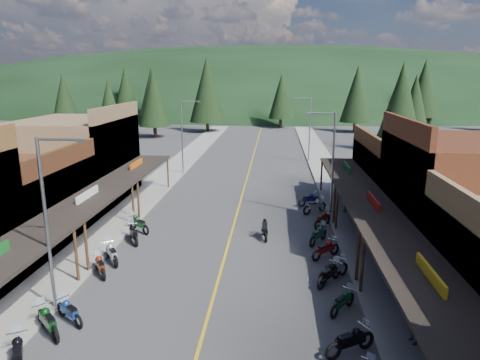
% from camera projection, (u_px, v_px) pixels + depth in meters
% --- Properties ---
extents(ground, '(220.00, 220.00, 0.00)m').
position_uv_depth(ground, '(224.00, 260.00, 24.98)').
color(ground, '#38383A').
rests_on(ground, ground).
extents(centerline, '(0.15, 90.00, 0.01)m').
position_uv_depth(centerline, '(247.00, 180.00, 44.35)').
color(centerline, gold).
rests_on(centerline, ground).
extents(sidewalk_west, '(3.40, 94.00, 0.15)m').
position_uv_depth(sidewalk_west, '(164.00, 177.00, 45.02)').
color(sidewalk_west, gray).
rests_on(sidewalk_west, ground).
extents(sidewalk_east, '(3.40, 94.00, 0.15)m').
position_uv_depth(sidewalk_east, '(331.00, 181.00, 43.64)').
color(sidewalk_east, gray).
rests_on(sidewalk_east, ground).
extents(shop_west_2, '(10.90, 9.00, 6.20)m').
position_uv_depth(shop_west_2, '(12.00, 205.00, 27.11)').
color(shop_west_2, '#3F2111').
rests_on(shop_west_2, ground).
extents(shop_west_3, '(10.90, 10.20, 8.20)m').
position_uv_depth(shop_west_3, '(78.00, 160.00, 36.18)').
color(shop_west_3, brown).
rests_on(shop_west_3, ground).
extents(shop_east_2, '(10.90, 9.00, 8.20)m').
position_uv_depth(shop_east_2, '(463.00, 200.00, 24.71)').
color(shop_east_2, '#562B19').
rests_on(shop_east_2, ground).
extents(shop_east_3, '(10.90, 10.20, 6.20)m').
position_uv_depth(shop_east_3, '(410.00, 178.00, 34.24)').
color(shop_east_3, '#4C2D16').
rests_on(shop_east_3, ground).
extents(streetlight_0, '(2.16, 0.18, 8.00)m').
position_uv_depth(streetlight_0, '(49.00, 218.00, 18.66)').
color(streetlight_0, gray).
rests_on(streetlight_0, ground).
extents(streetlight_1, '(2.16, 0.18, 8.00)m').
position_uv_depth(streetlight_1, '(183.00, 134.00, 45.78)').
color(streetlight_1, gray).
rests_on(streetlight_1, ground).
extents(streetlight_2, '(2.16, 0.18, 8.00)m').
position_uv_depth(streetlight_2, '(331.00, 161.00, 31.12)').
color(streetlight_2, gray).
rests_on(streetlight_2, ground).
extents(streetlight_3, '(2.16, 0.18, 8.00)m').
position_uv_depth(streetlight_3, '(309.00, 126.00, 52.43)').
color(streetlight_3, gray).
rests_on(streetlight_3, ground).
extents(ridge_hill, '(310.00, 140.00, 60.00)m').
position_uv_depth(ridge_hill, '(267.00, 106.00, 155.71)').
color(ridge_hill, black).
rests_on(ridge_hill, ground).
extents(pine_0, '(5.04, 5.04, 11.00)m').
position_uv_depth(pine_0, '(64.00, 96.00, 86.64)').
color(pine_0, black).
rests_on(pine_0, ground).
extents(pine_1, '(5.88, 5.88, 12.50)m').
position_uv_depth(pine_1, '(152.00, 91.00, 92.95)').
color(pine_1, black).
rests_on(pine_1, ground).
extents(pine_2, '(6.72, 6.72, 14.00)m').
position_uv_depth(pine_2, '(207.00, 90.00, 80.04)').
color(pine_2, black).
rests_on(pine_2, ground).
extents(pine_3, '(5.04, 5.04, 11.00)m').
position_uv_depth(pine_3, '(281.00, 96.00, 87.04)').
color(pine_3, black).
rests_on(pine_3, ground).
extents(pine_4, '(5.88, 5.88, 12.50)m').
position_uv_depth(pine_4, '(357.00, 94.00, 79.95)').
color(pine_4, black).
rests_on(pine_4, ground).
extents(pine_5, '(6.72, 6.72, 14.00)m').
position_uv_depth(pine_5, '(424.00, 88.00, 90.12)').
color(pine_5, black).
rests_on(pine_5, ground).
extents(pine_7, '(5.88, 5.88, 12.50)m').
position_uv_depth(pine_7, '(126.00, 90.00, 99.39)').
color(pine_7, black).
rests_on(pine_7, ground).
extents(pine_8, '(4.48, 4.48, 10.00)m').
position_uv_depth(pine_8, '(109.00, 107.00, 64.04)').
color(pine_8, black).
rests_on(pine_8, ground).
extents(pine_9, '(4.93, 4.93, 10.80)m').
position_uv_depth(pine_9, '(414.00, 104.00, 65.15)').
color(pine_9, black).
rests_on(pine_9, ground).
extents(pine_10, '(5.38, 5.38, 11.60)m').
position_uv_depth(pine_10, '(154.00, 98.00, 73.21)').
color(pine_10, black).
rests_on(pine_10, ground).
extents(pine_11, '(5.82, 5.82, 12.40)m').
position_uv_depth(pine_11, '(401.00, 101.00, 58.50)').
color(pine_11, black).
rests_on(pine_11, ground).
extents(bike_west_3, '(1.79, 2.31, 1.28)m').
position_uv_depth(bike_west_3, '(18.00, 352.00, 15.66)').
color(bike_west_3, black).
rests_on(bike_west_3, ground).
extents(bike_west_4, '(2.20, 2.16, 1.32)m').
position_uv_depth(bike_west_4, '(48.00, 320.00, 17.67)').
color(bike_west_4, '#0C3E15').
rests_on(bike_west_4, ground).
extents(bike_west_5, '(2.06, 1.78, 1.18)m').
position_uv_depth(bike_west_5, '(69.00, 310.00, 18.53)').
color(bike_west_5, navy).
rests_on(bike_west_5, ground).
extents(bike_west_6, '(1.76, 2.15, 1.21)m').
position_uv_depth(bike_west_6, '(100.00, 265.00, 22.98)').
color(bike_west_6, maroon).
rests_on(bike_west_6, ground).
extents(bike_west_7, '(1.92, 2.28, 1.29)m').
position_uv_depth(bike_west_7, '(112.00, 252.00, 24.50)').
color(bike_west_7, '#AFB0B5').
rests_on(bike_west_7, ground).
extents(bike_west_8, '(1.73, 2.31, 1.28)m').
position_uv_depth(bike_west_8, '(134.00, 233.00, 27.52)').
color(bike_west_8, black).
rests_on(bike_west_8, ground).
extents(bike_west_9, '(2.16, 1.99, 1.26)m').
position_uv_depth(bike_west_9, '(139.00, 223.00, 29.34)').
color(bike_west_9, '#0D431A').
rests_on(bike_west_9, ground).
extents(bike_east_4, '(2.31, 1.79, 1.28)m').
position_uv_depth(bike_east_4, '(351.00, 340.00, 16.38)').
color(bike_east_4, black).
rests_on(bike_east_4, ground).
extents(bike_east_5, '(1.75, 2.00, 1.15)m').
position_uv_depth(bike_east_5, '(343.00, 301.00, 19.37)').
color(bike_east_5, '#0D4120').
rests_on(bike_east_5, ground).
extents(bike_east_6, '(1.88, 2.21, 1.25)m').
position_uv_depth(bike_east_6, '(329.00, 273.00, 21.96)').
color(bike_east_6, black).
rests_on(bike_east_6, ground).
extents(bike_east_7, '(2.11, 2.03, 1.26)m').
position_uv_depth(bike_east_7, '(334.00, 268.00, 22.47)').
color(bike_east_7, gray).
rests_on(bike_east_7, ground).
extents(bike_east_8, '(2.11, 1.97, 1.24)m').
position_uv_depth(bike_east_8, '(326.00, 248.00, 25.12)').
color(bike_east_8, maroon).
rests_on(bike_east_8, ground).
extents(bike_east_9, '(1.79, 2.31, 1.28)m').
position_uv_depth(bike_east_9, '(318.00, 234.00, 27.36)').
color(bike_east_9, '#0E4830').
rests_on(bike_east_9, ground).
extents(bike_east_10, '(1.81, 2.21, 1.24)m').
position_uv_depth(bike_east_10, '(323.00, 218.00, 30.42)').
color(bike_east_10, maroon).
rests_on(bike_east_10, ground).
extents(bike_east_11, '(2.28, 2.02, 1.31)m').
position_uv_depth(bike_east_11, '(315.00, 205.00, 33.40)').
color(bike_east_11, '#9D9CA1').
rests_on(bike_east_11, ground).
extents(bike_east_12, '(2.13, 1.80, 1.21)m').
position_uv_depth(bike_east_12, '(309.00, 199.00, 35.37)').
color(bike_east_12, navy).
rests_on(bike_east_12, ground).
extents(rider_on_bike, '(0.92, 2.00, 1.47)m').
position_uv_depth(rider_on_bike, '(265.00, 230.00, 28.16)').
color(rider_on_bike, black).
rests_on(rider_on_bike, ground).
extents(pedestrian_east_a, '(0.58, 0.73, 1.76)m').
position_uv_depth(pedestrian_east_a, '(415.00, 323.00, 16.81)').
color(pedestrian_east_a, black).
rests_on(pedestrian_east_a, sidewalk_east).
extents(pedestrian_east_b, '(1.00, 0.67, 1.92)m').
position_uv_depth(pedestrian_east_b, '(346.00, 200.00, 33.19)').
color(pedestrian_east_b, brown).
rests_on(pedestrian_east_b, sidewalk_east).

